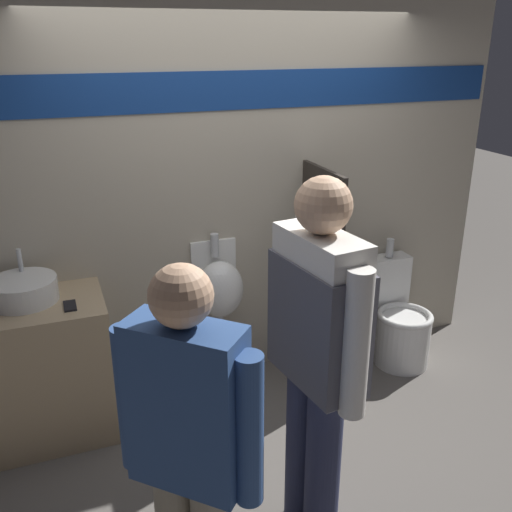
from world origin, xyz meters
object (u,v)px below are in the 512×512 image
(urinal_near_counter, at_px, (219,289))
(person_in_vest, at_px, (317,346))
(sink_basin, at_px, (23,290))
(cell_phone, at_px, (70,306))
(person_with_lanyard, at_px, (189,454))
(toilet, at_px, (399,323))

(urinal_near_counter, height_order, person_in_vest, person_in_vest)
(person_in_vest, bearing_deg, sink_basin, 35.04)
(cell_phone, relative_size, person_with_lanyard, 0.08)
(cell_phone, bearing_deg, sink_basin, 144.73)
(person_with_lanyard, bearing_deg, urinal_near_counter, -66.71)
(urinal_near_counter, height_order, person_with_lanyard, person_with_lanyard)
(sink_basin, distance_m, toilet, 2.67)
(person_with_lanyard, bearing_deg, person_in_vest, -111.32)
(person_in_vest, distance_m, person_with_lanyard, 0.75)
(sink_basin, distance_m, person_with_lanyard, 1.75)
(cell_phone, bearing_deg, toilet, 2.14)
(toilet, distance_m, person_with_lanyard, 2.63)
(sink_basin, height_order, person_in_vest, person_in_vest)
(sink_basin, xyz_separation_m, toilet, (2.59, -0.08, -0.66))
(sink_basin, height_order, toilet, sink_basin)
(person_in_vest, bearing_deg, person_with_lanyard, 107.29)
(sink_basin, xyz_separation_m, person_in_vest, (1.24, -1.34, 0.10))
(sink_basin, relative_size, urinal_near_counter, 0.35)
(toilet, relative_size, person_in_vest, 0.50)
(urinal_near_counter, distance_m, person_in_vest, 1.48)
(toilet, xyz_separation_m, person_in_vest, (-1.35, -1.26, 0.76))
(cell_phone, bearing_deg, person_with_lanyard, -77.64)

